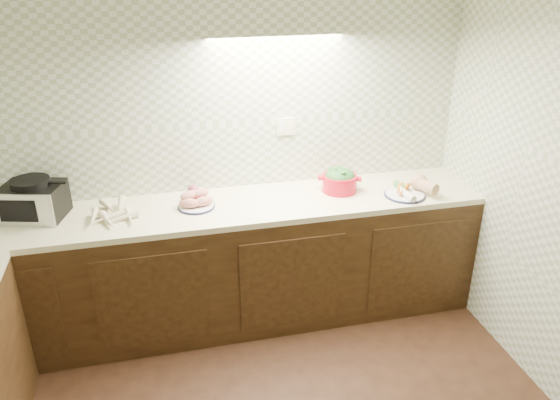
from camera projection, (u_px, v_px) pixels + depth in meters
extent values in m
cube|color=#9AAA87|center=(207.00, 136.00, 3.65)|extent=(3.60, 0.05, 2.60)
cube|color=beige|center=(286.00, 126.00, 3.77)|extent=(0.13, 0.01, 0.12)
cube|color=black|center=(219.00, 268.00, 3.78)|extent=(3.60, 0.60, 0.86)
cube|color=#F8EFC1|center=(215.00, 209.00, 3.59)|extent=(3.60, 0.60, 0.04)
cube|color=black|center=(34.00, 201.00, 3.40)|extent=(0.42, 0.35, 0.21)
cube|color=#B2B2B7|center=(24.00, 211.00, 3.28)|extent=(0.35, 0.10, 0.21)
cube|color=black|center=(24.00, 211.00, 3.28)|extent=(0.23, 0.07, 0.14)
cylinder|color=black|center=(30.00, 182.00, 3.35)|extent=(0.29, 0.29, 0.04)
cone|color=beige|center=(106.00, 209.00, 3.49)|extent=(0.12, 0.20, 0.05)
cone|color=beige|center=(101.00, 213.00, 3.45)|extent=(0.12, 0.18, 0.04)
cone|color=beige|center=(111.00, 213.00, 3.45)|extent=(0.19, 0.17, 0.04)
cone|color=beige|center=(109.00, 219.00, 3.37)|extent=(0.18, 0.09, 0.04)
cone|color=beige|center=(105.00, 215.00, 3.42)|extent=(0.10, 0.21, 0.04)
cone|color=beige|center=(120.00, 208.00, 3.50)|extent=(0.06, 0.20, 0.05)
cone|color=beige|center=(109.00, 211.00, 3.42)|extent=(0.13, 0.20, 0.04)
cone|color=beige|center=(126.00, 206.00, 3.49)|extent=(0.18, 0.15, 0.04)
cone|color=beige|center=(105.00, 206.00, 3.48)|extent=(0.05, 0.22, 0.04)
cylinder|color=#141639|center=(197.00, 206.00, 3.57)|extent=(0.24, 0.24, 0.01)
cylinder|color=white|center=(197.00, 206.00, 3.57)|extent=(0.23, 0.23, 0.02)
ellipsoid|color=tan|center=(189.00, 203.00, 3.52)|extent=(0.14, 0.09, 0.06)
ellipsoid|color=tan|center=(204.00, 201.00, 3.54)|extent=(0.14, 0.09, 0.06)
ellipsoid|color=tan|center=(194.00, 198.00, 3.58)|extent=(0.14, 0.09, 0.06)
ellipsoid|color=tan|center=(190.00, 195.00, 3.54)|extent=(0.14, 0.09, 0.06)
ellipsoid|color=tan|center=(199.00, 193.00, 3.58)|extent=(0.14, 0.09, 0.06)
cylinder|color=black|center=(196.00, 196.00, 3.67)|extent=(0.14, 0.14, 0.05)
sphere|color=maroon|center=(194.00, 190.00, 3.64)|extent=(0.08, 0.08, 0.08)
sphere|color=white|center=(200.00, 190.00, 3.67)|extent=(0.05, 0.05, 0.05)
cylinder|color=red|center=(340.00, 183.00, 3.79)|extent=(0.30, 0.30, 0.12)
cube|color=red|center=(320.00, 178.00, 3.78)|extent=(0.04, 0.06, 0.02)
cube|color=red|center=(359.00, 179.00, 3.76)|extent=(0.04, 0.06, 0.02)
ellipsoid|color=#2F6F2C|center=(340.00, 177.00, 3.77)|extent=(0.21, 0.21, 0.12)
cylinder|color=#141639|center=(405.00, 195.00, 3.73)|extent=(0.28, 0.28, 0.01)
cylinder|color=white|center=(405.00, 195.00, 3.73)|extent=(0.26, 0.26, 0.02)
cone|color=orange|center=(404.00, 191.00, 3.73)|extent=(0.09, 0.16, 0.03)
cone|color=orange|center=(400.00, 191.00, 3.73)|extent=(0.11, 0.15, 0.03)
cone|color=orange|center=(402.00, 191.00, 3.73)|extent=(0.10, 0.16, 0.03)
cone|color=orange|center=(400.00, 189.00, 3.72)|extent=(0.14, 0.13, 0.03)
cone|color=orange|center=(403.00, 189.00, 3.72)|extent=(0.14, 0.14, 0.03)
cylinder|color=white|center=(406.00, 194.00, 3.67)|extent=(0.07, 0.18, 0.04)
cylinder|color=#38712F|center=(400.00, 186.00, 3.79)|extent=(0.06, 0.12, 0.05)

